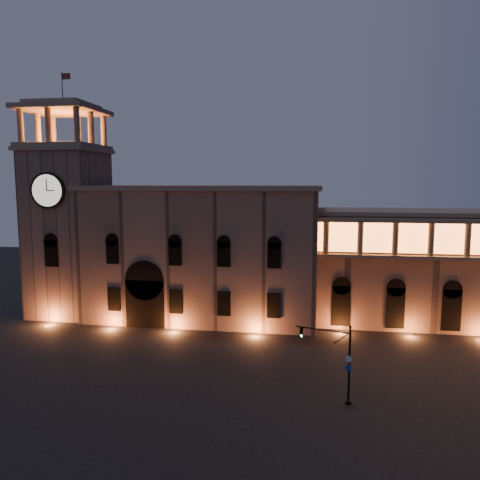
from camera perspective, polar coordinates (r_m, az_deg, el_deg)
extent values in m
plane|color=black|center=(43.88, -8.75, -17.29)|extent=(160.00, 160.00, 0.00)
cube|color=#7B6050|center=(62.47, -4.54, -1.74)|extent=(30.00, 12.00, 17.00)
cube|color=gray|center=(61.74, -4.62, 6.36)|extent=(30.80, 12.80, 0.60)
cube|color=black|center=(60.23, -11.31, -7.53)|extent=(5.00, 1.40, 6.00)
cylinder|color=black|center=(59.55, -11.38, -4.74)|extent=(5.00, 1.40, 5.00)
cube|color=orange|center=(60.09, -11.37, -7.76)|extent=(4.20, 0.20, 5.00)
cube|color=#7B6050|center=(67.95, -20.13, 0.69)|extent=(9.00, 9.00, 22.00)
cube|color=gray|center=(67.71, -20.54, 10.19)|extent=(9.80, 9.80, 0.50)
cylinder|color=black|center=(63.54, -22.40, 5.60)|extent=(4.60, 0.35, 4.60)
cylinder|color=beige|center=(63.42, -22.47, 5.60)|extent=(4.00, 0.12, 4.00)
cube|color=gray|center=(67.74, -20.56, 10.61)|extent=(9.40, 9.40, 0.50)
cube|color=orange|center=(67.76, -20.57, 10.87)|extent=(6.80, 6.80, 0.15)
cylinder|color=gray|center=(66.69, -25.20, 12.49)|extent=(0.76, 0.76, 4.20)
cylinder|color=gray|center=(64.67, -22.34, 12.82)|extent=(0.76, 0.76, 4.20)
cylinder|color=gray|center=(62.82, -19.29, 13.13)|extent=(0.76, 0.76, 4.20)
cylinder|color=gray|center=(73.10, -21.80, 12.12)|extent=(0.76, 0.76, 4.20)
cylinder|color=gray|center=(71.27, -19.11, 12.37)|extent=(0.76, 0.76, 4.20)
cylinder|color=gray|center=(69.60, -16.28, 12.62)|extent=(0.76, 0.76, 4.20)
cylinder|color=gray|center=(69.87, -23.42, 12.30)|extent=(0.76, 0.76, 4.20)
cylinder|color=gray|center=(66.19, -17.71, 12.87)|extent=(0.76, 0.76, 4.20)
cube|color=gray|center=(68.24, -20.73, 14.59)|extent=(9.80, 9.80, 0.60)
cube|color=gray|center=(68.32, -20.76, 15.09)|extent=(7.50, 7.50, 0.60)
cylinder|color=black|center=(68.70, -20.84, 16.99)|extent=(0.10, 0.10, 4.00)
plane|color=maroon|center=(68.68, -20.44, 18.20)|extent=(1.20, 0.00, 1.20)
cube|color=#765B4C|center=(65.99, 26.07, -3.29)|extent=(40.00, 10.00, 14.00)
cube|color=gray|center=(65.17, 26.42, 3.00)|extent=(40.60, 10.60, 0.50)
cylinder|color=gray|center=(56.93, 10.44, 0.36)|extent=(0.70, 0.70, 4.00)
cylinder|color=gray|center=(57.18, 14.45, 0.28)|extent=(0.70, 0.70, 4.00)
cylinder|color=gray|center=(57.71, 18.41, 0.20)|extent=(0.70, 0.70, 4.00)
cylinder|color=gray|center=(58.51, 22.27, 0.12)|extent=(0.70, 0.70, 4.00)
cylinder|color=gray|center=(59.57, 26.02, 0.05)|extent=(0.70, 0.70, 4.00)
cylinder|color=black|center=(40.24, 13.17, -14.76)|extent=(0.18, 0.18, 6.42)
cylinder|color=black|center=(41.47, 13.04, -18.70)|extent=(0.51, 0.51, 0.27)
sphere|color=black|center=(39.14, 13.31, -10.26)|extent=(0.26, 0.26, 0.26)
cylinder|color=black|center=(39.79, 9.99, -10.72)|extent=(4.44, 1.36, 0.11)
cube|color=black|center=(40.38, 7.55, -11.09)|extent=(0.33, 0.32, 0.78)
cylinder|color=#0CE53F|center=(40.33, 7.48, -11.50)|extent=(0.18, 0.12, 0.16)
cylinder|color=silver|center=(39.90, 13.09, -13.96)|extent=(0.54, 0.19, 0.55)
cylinder|color=navy|center=(40.17, 13.06, -14.94)|extent=(0.54, 0.19, 0.55)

